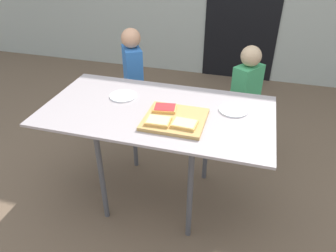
# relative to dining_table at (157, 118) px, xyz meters

# --- Properties ---
(ground_plane) EXTENTS (16.00, 16.00, 0.00)m
(ground_plane) POSITION_rel_dining_table_xyz_m (0.00, 0.00, -0.69)
(ground_plane) COLOR brown
(dining_table) EXTENTS (1.47, 0.79, 0.75)m
(dining_table) POSITION_rel_dining_table_xyz_m (0.00, 0.00, 0.00)
(dining_table) COLOR #A5999B
(dining_table) RESTS_ON ground
(cutting_board) EXTENTS (0.37, 0.34, 0.02)m
(cutting_board) POSITION_rel_dining_table_xyz_m (0.14, -0.10, 0.08)
(cutting_board) COLOR tan
(cutting_board) RESTS_ON dining_table
(pizza_slice_near_right) EXTENTS (0.15, 0.12, 0.02)m
(pizza_slice_near_right) POSITION_rel_dining_table_xyz_m (0.22, -0.17, 0.10)
(pizza_slice_near_right) COLOR #E8AB55
(pizza_slice_near_right) RESTS_ON cutting_board
(pizza_slice_far_left) EXTENTS (0.16, 0.13, 0.02)m
(pizza_slice_far_left) POSITION_rel_dining_table_xyz_m (0.06, -0.02, 0.10)
(pizza_slice_far_left) COLOR #E8AB55
(pizza_slice_far_left) RESTS_ON cutting_board
(pizza_slice_near_left) EXTENTS (0.15, 0.12, 0.02)m
(pizza_slice_near_left) POSITION_rel_dining_table_xyz_m (0.06, -0.18, 0.10)
(pizza_slice_near_left) COLOR #E8AB55
(pizza_slice_near_left) RESTS_ON cutting_board
(plate_white_left) EXTENTS (0.19, 0.19, 0.01)m
(plate_white_left) POSITION_rel_dining_table_xyz_m (-0.28, 0.11, 0.07)
(plate_white_left) COLOR white
(plate_white_left) RESTS_ON dining_table
(plate_white_right) EXTENTS (0.19, 0.19, 0.01)m
(plate_white_right) POSITION_rel_dining_table_xyz_m (0.47, 0.12, 0.07)
(plate_white_right) COLOR white
(plate_white_right) RESTS_ON dining_table
(child_left) EXTENTS (0.24, 0.28, 1.04)m
(child_left) POSITION_rel_dining_table_xyz_m (-0.46, 0.75, -0.09)
(child_left) COLOR #385033
(child_left) RESTS_ON ground
(child_right) EXTENTS (0.25, 0.28, 0.97)m
(child_right) POSITION_rel_dining_table_xyz_m (0.53, 0.79, -0.14)
(child_right) COLOR #403158
(child_right) RESTS_ON ground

